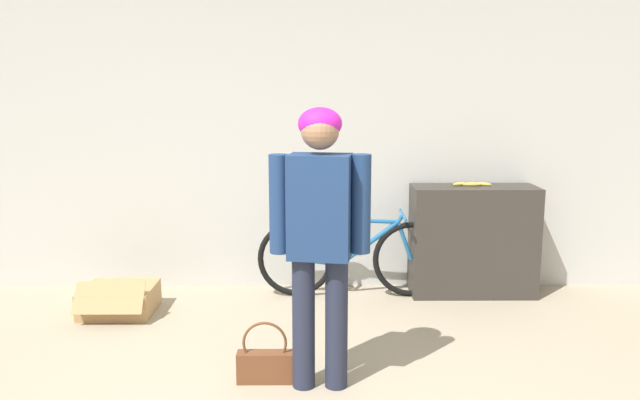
% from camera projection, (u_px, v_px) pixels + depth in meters
% --- Properties ---
extents(wall_back, '(8.00, 0.07, 2.60)m').
position_uv_depth(wall_back, '(294.00, 141.00, 5.41)').
color(wall_back, silver).
rests_on(wall_back, ground_plane).
extents(side_shelf, '(1.05, 0.40, 0.94)m').
position_uv_depth(side_shelf, '(473.00, 241.00, 5.32)').
color(side_shelf, '#38332D').
rests_on(side_shelf, ground_plane).
extents(person, '(0.58, 0.29, 1.65)m').
position_uv_depth(person, '(320.00, 223.00, 3.54)').
color(person, '#23283D').
rests_on(person, ground_plane).
extents(bicycle, '(1.63, 0.46, 0.72)m').
position_uv_depth(bicycle, '(353.00, 257.00, 5.27)').
color(bicycle, black).
rests_on(bicycle, ground_plane).
extents(banana, '(0.34, 0.09, 0.03)m').
position_uv_depth(banana, '(471.00, 184.00, 5.26)').
color(banana, '#EAD64C').
rests_on(banana, side_shelf).
extents(handbag, '(0.34, 0.10, 0.38)m').
position_uv_depth(handbag, '(265.00, 363.00, 3.75)').
color(handbag, brown).
rests_on(handbag, ground_plane).
extents(cardboard_box, '(0.55, 0.56, 0.30)m').
position_uv_depth(cardboard_box, '(119.00, 300.00, 4.92)').
color(cardboard_box, tan).
rests_on(cardboard_box, ground_plane).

